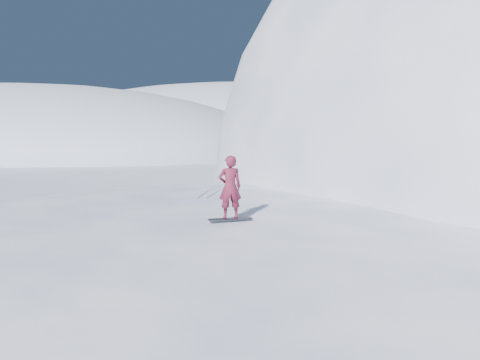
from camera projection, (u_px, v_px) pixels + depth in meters
The scene contains 10 objects.
ground at pixel (203, 283), 14.42m from camera, with size 400.00×400.00×0.00m, color white.
near_ridge at pixel (256, 259), 16.95m from camera, with size 36.00×28.00×4.80m, color white.
peak_shoulder at pixel (444, 201), 30.24m from camera, with size 28.00×24.00×18.00m, color white.
far_ridge_a at pixel (12, 151), 92.46m from camera, with size 120.00×70.00×28.00m, color white.
far_ridge_c at pixel (222, 144), 130.49m from camera, with size 140.00×90.00×36.00m, color white.
wind_bumps at pixel (211, 262), 16.59m from camera, with size 16.00×14.40×1.00m.
snowboard at pixel (230, 219), 13.18m from camera, with size 1.36×0.25×0.02m, color black.
snowboarder at pixel (230, 187), 13.06m from camera, with size 0.71×0.47×1.95m, color maroon.
vapor_plume at pixel (17, 163), 61.87m from camera, with size 11.27×9.01×7.89m, color white.
board_tracks at pixel (221, 187), 19.90m from camera, with size 2.03×5.96×0.04m.
Camera 1 is at (5.46, -12.82, 5.24)m, focal length 32.00 mm.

